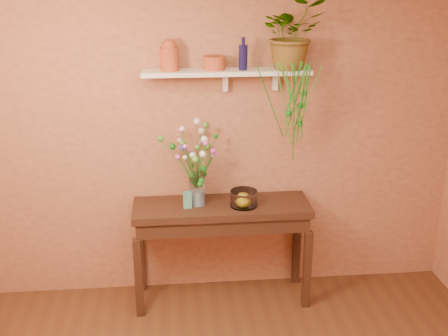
% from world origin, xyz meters
% --- Properties ---
extents(room, '(4.04, 4.04, 2.70)m').
position_xyz_m(room, '(0.00, 0.00, 1.35)').
color(room, '#522F17').
rests_on(room, ground).
extents(sideboard, '(1.43, 0.46, 0.87)m').
position_xyz_m(sideboard, '(0.00, 1.75, 0.74)').
color(sideboard, '#3E2216').
rests_on(sideboard, ground).
extents(wall_shelf, '(1.30, 0.24, 0.19)m').
position_xyz_m(wall_shelf, '(0.06, 1.87, 1.92)').
color(wall_shelf, white).
rests_on(wall_shelf, room).
extents(terracotta_jug, '(0.16, 0.16, 0.24)m').
position_xyz_m(terracotta_jug, '(-0.38, 1.86, 2.05)').
color(terracotta_jug, '#B8432D').
rests_on(terracotta_jug, wall_shelf).
extents(terracotta_pot, '(0.22, 0.22, 0.10)m').
position_xyz_m(terracotta_pot, '(-0.04, 1.88, 1.99)').
color(terracotta_pot, '#B8432D').
rests_on(terracotta_pot, wall_shelf).
extents(blue_bottle, '(0.07, 0.07, 0.25)m').
position_xyz_m(blue_bottle, '(0.17, 1.84, 2.04)').
color(blue_bottle, '#120F37').
rests_on(blue_bottle, wall_shelf).
extents(spider_plant, '(0.51, 0.46, 0.53)m').
position_xyz_m(spider_plant, '(0.55, 1.85, 2.20)').
color(spider_plant, '#146917').
rests_on(spider_plant, wall_shelf).
extents(plant_fronds, '(0.47, 0.37, 0.80)m').
position_xyz_m(plant_fronds, '(0.57, 1.70, 1.70)').
color(plant_fronds, '#146917').
rests_on(plant_fronds, wall_shelf).
extents(glass_vase, '(0.13, 0.13, 0.27)m').
position_xyz_m(glass_vase, '(-0.20, 1.77, 0.98)').
color(glass_vase, white).
rests_on(glass_vase, sideboard).
extents(bouquet, '(0.48, 0.45, 0.55)m').
position_xyz_m(bouquet, '(-0.20, 1.77, 1.32)').
color(bouquet, '#386B28').
rests_on(bouquet, glass_vase).
extents(glass_bowl, '(0.22, 0.22, 0.13)m').
position_xyz_m(glass_bowl, '(0.17, 1.70, 0.93)').
color(glass_bowl, white).
rests_on(glass_bowl, sideboard).
extents(lemon, '(0.08, 0.08, 0.08)m').
position_xyz_m(lemon, '(0.17, 1.69, 0.92)').
color(lemon, yellow).
rests_on(lemon, glass_bowl).
extents(carton, '(0.07, 0.06, 0.13)m').
position_xyz_m(carton, '(-0.28, 1.71, 0.94)').
color(carton, teal).
rests_on(carton, sideboard).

